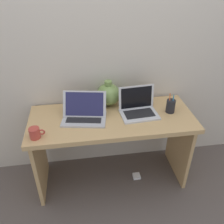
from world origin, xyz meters
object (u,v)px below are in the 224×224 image
at_px(laptop_right, 138,106).
at_px(coffee_mug, 35,133).
at_px(green_vase, 108,94).
at_px(power_brick, 136,176).
at_px(pen_cup, 171,106).
at_px(laptop_left, 84,112).

distance_m(laptop_right, coffee_mug, 0.85).
bearing_deg(green_vase, power_brick, -47.69).
bearing_deg(coffee_mug, laptop_right, 15.30).
height_order(green_vase, power_brick, green_vase).
xyz_separation_m(pen_cup, power_brick, (-0.27, -0.05, -0.76)).
relative_size(laptop_left, coffee_mug, 3.36).
height_order(coffee_mug, pen_cup, pen_cup).
relative_size(green_vase, power_brick, 3.23).
xyz_separation_m(coffee_mug, pen_cup, (1.10, 0.19, 0.02)).
bearing_deg(power_brick, coffee_mug, -170.19).
relative_size(green_vase, pen_cup, 1.30).
relative_size(laptop_right, green_vase, 1.43).
bearing_deg(power_brick, laptop_left, 172.06).
distance_m(laptop_right, pen_cup, 0.28).
bearing_deg(coffee_mug, power_brick, 9.81).
relative_size(laptop_right, power_brick, 4.62).
bearing_deg(laptop_right, green_vase, 141.24).
xyz_separation_m(green_vase, pen_cup, (0.50, -0.21, -0.04)).
bearing_deg(laptop_right, pen_cup, -6.70).
distance_m(pen_cup, power_brick, 0.81).
relative_size(laptop_left, laptop_right, 1.20).
relative_size(laptop_right, coffee_mug, 2.80).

